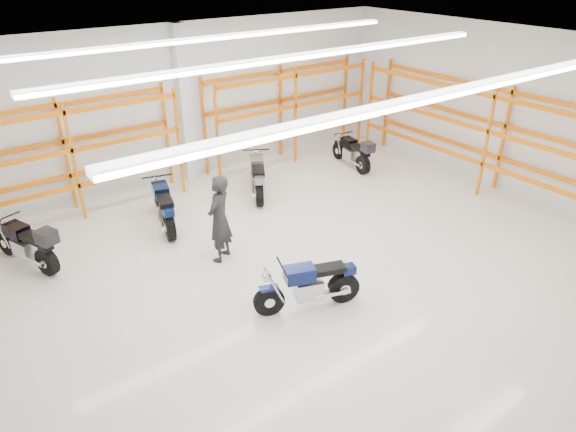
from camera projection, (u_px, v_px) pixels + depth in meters
ground at (309, 263)px, 11.46m from camera, size 14.00×14.00×0.00m
room_shell at (311, 120)px, 9.96m from camera, size 14.02×12.02×4.51m
motorcycle_main at (312, 286)px, 9.84m from camera, size 2.06×0.97×1.05m
motorcycle_back_a at (29, 245)px, 11.08m from camera, size 1.09×2.12×1.13m
motorcycle_back_b at (164, 207)px, 12.73m from camera, size 0.95×2.27×1.13m
motorcycle_back_c at (258, 177)px, 14.41m from camera, size 1.28×2.07×1.13m
motorcycle_back_d at (354, 153)px, 16.17m from camera, size 0.73×2.09×1.07m
standing_man at (219, 219)px, 11.17m from camera, size 0.88×0.81×2.01m
structural_column at (184, 106)px, 14.59m from camera, size 0.32×0.32×4.50m
pallet_racking_back_left at (68, 149)px, 12.79m from camera, size 5.67×0.87×3.00m
pallet_racking_back_right at (288, 106)px, 16.34m from camera, size 5.67×0.87×3.00m
pallet_racking_side at (497, 131)px, 14.00m from camera, size 0.87×9.07×3.00m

